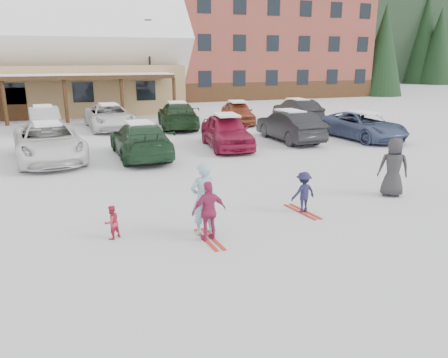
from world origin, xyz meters
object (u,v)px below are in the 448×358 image
object	(u,v)px
parked_car_12	(238,113)
lamp_post	(150,62)
child_magenta	(209,211)
parked_car_2	(49,142)
parked_car_4	(226,131)
parked_car_11	(178,115)
toddler_red	(112,222)
alpine_hotel	(232,15)
child_navy	(303,192)
parked_car_5	(290,126)
parked_car_6	(363,126)
parked_car_9	(44,119)
bystander_dark	(393,167)
parked_car_13	(297,110)
adult_skier	(203,199)
parked_car_10	(109,117)
parked_car_3	(140,140)

from	to	relation	value
parked_car_12	lamp_post	bearing A→B (deg)	127.29
lamp_post	child_magenta	distance (m)	25.45
parked_car_2	parked_car_4	distance (m)	7.83
child_magenta	parked_car_11	xyz separation A→B (m)	(3.34, 16.82, 0.06)
toddler_red	child_magenta	size ratio (longest dim) A/B	0.57
alpine_hotel	child_navy	xyz separation A→B (m)	(-11.86, -37.57, -8.05)
child_navy	toddler_red	bearing A→B (deg)	-6.86
parked_car_5	parked_car_11	xyz separation A→B (m)	(-4.39, 6.09, -0.00)
parked_car_11	parked_car_5	bearing A→B (deg)	133.13
parked_car_2	toddler_red	bearing A→B (deg)	-86.38
parked_car_6	parked_car_11	world-z (taller)	parked_car_11
lamp_post	child_magenta	bearing A→B (deg)	-97.40
alpine_hotel	child_magenta	size ratio (longest dim) A/B	22.07
parked_car_6	parked_car_9	xyz separation A→B (m)	(-15.83, 8.31, 0.03)
bystander_dark	parked_car_9	bearing A→B (deg)	-27.01
parked_car_13	parked_car_9	bearing A→B (deg)	-4.45
lamp_post	child_magenta	xyz separation A→B (m)	(-3.25, -25.05, -3.13)
parked_car_2	parked_car_9	bearing A→B (deg)	87.28
alpine_hotel	adult_skier	size ratio (longest dim) A/B	17.68
adult_skier	parked_car_2	distance (m)	10.35
alpine_hotel	lamp_post	xyz separation A→B (m)	(-11.63, -13.48, -4.79)
parked_car_6	parked_car_9	distance (m)	17.88
parked_car_5	parked_car_10	size ratio (longest dim) A/B	0.88
bystander_dark	parked_car_12	distance (m)	15.95
child_magenta	parked_car_11	world-z (taller)	parked_car_11
lamp_post	parked_car_11	bearing A→B (deg)	-89.42
adult_skier	parked_car_12	xyz separation A→B (m)	(7.45, 16.88, -0.17)
parked_car_2	adult_skier	bearing A→B (deg)	-75.20
alpine_hotel	bystander_dark	world-z (taller)	alpine_hotel
parked_car_9	parked_car_10	xyz separation A→B (m)	(3.65, -0.48, 0.01)
parked_car_10	parked_car_11	size ratio (longest dim) A/B	1.00
alpine_hotel	lamp_post	size ratio (longest dim) A/B	4.59
lamp_post	toddler_red	distance (m)	25.04
alpine_hotel	parked_car_12	world-z (taller)	alpine_hotel
adult_skier	parked_car_2	size ratio (longest dim) A/B	0.32
bystander_dark	parked_car_12	bearing A→B (deg)	-63.05
child_magenta	parked_car_3	xyz separation A→B (m)	(-0.09, 9.44, 0.03)
parked_car_9	parked_car_11	distance (m)	7.72
lamp_post	parked_car_11	size ratio (longest dim) A/B	1.29
parked_car_3	parked_car_13	size ratio (longest dim) A/B	1.14
adult_skier	child_magenta	distance (m)	0.45
adult_skier	parked_car_10	world-z (taller)	adult_skier
child_magenta	adult_skier	bearing A→B (deg)	-91.66
lamp_post	parked_car_2	distance (m)	16.82
parked_car_10	child_navy	bearing A→B (deg)	-81.54
alpine_hotel	parked_car_2	world-z (taller)	alpine_hotel
toddler_red	parked_car_10	bearing A→B (deg)	-127.34
adult_skier	child_navy	bearing A→B (deg)	-178.54
bystander_dark	child_magenta	bearing A→B (deg)	43.08
parked_car_6	parked_car_9	size ratio (longest dim) A/B	1.14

